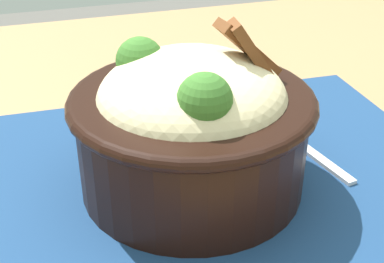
# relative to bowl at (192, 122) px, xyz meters

# --- Properties ---
(table) EXTENTS (1.15, 0.95, 0.72)m
(table) POSITION_rel_bowl_xyz_m (-0.01, 0.01, -0.13)
(table) COLOR #99754C
(table) RESTS_ON ground_plane
(placemat) EXTENTS (0.43, 0.33, 0.00)m
(placemat) POSITION_rel_bowl_xyz_m (0.02, 0.02, -0.06)
(placemat) COLOR navy
(placemat) RESTS_ON table
(bowl) EXTENTS (0.19, 0.19, 0.14)m
(bowl) POSITION_rel_bowl_xyz_m (0.00, 0.00, 0.00)
(bowl) COLOR black
(bowl) RESTS_ON placemat
(fork) EXTENTS (0.04, 0.14, 0.00)m
(fork) POSITION_rel_bowl_xyz_m (0.11, 0.03, -0.06)
(fork) COLOR silver
(fork) RESTS_ON placemat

